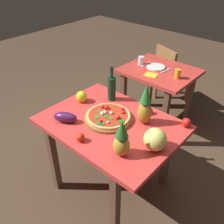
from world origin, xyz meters
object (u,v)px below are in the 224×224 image
object	(u,v)px
display_table	(111,132)
melon	(155,139)
drinking_glass_juice	(178,74)
drinking_glass_water	(141,61)
tomato_beside_pepper	(149,111)
tomato_at_corner	(80,137)
pineapple_left	(122,140)
pizza_board	(108,118)
bell_pepper	(82,97)
wine_bottle	(112,88)
eggplant	(65,117)
tomato_near_board	(186,123)
napkin_folded	(151,75)
background_table	(159,80)
fork_utensil	(146,64)
pizza	(108,115)
dining_chair	(170,72)
dinner_plate	(156,67)
knife_utensil	(166,71)
pineapple_right	(145,107)

from	to	relation	value
display_table	melon	size ratio (longest dim) A/B	6.73
drinking_glass_juice	drinking_glass_water	world-z (taller)	drinking_glass_juice
tomato_beside_pepper	tomato_at_corner	distance (m)	0.67
display_table	drinking_glass_water	world-z (taller)	drinking_glass_water
pineapple_left	drinking_glass_water	distance (m)	1.59
pizza_board	bell_pepper	xyz separation A→B (m)	(-0.38, 0.05, 0.04)
wine_bottle	eggplant	world-z (taller)	wine_bottle
tomato_near_board	napkin_folded	xyz separation A→B (m)	(-0.75, 0.60, -0.04)
bell_pepper	background_table	bearing A→B (deg)	81.23
pizza_board	wine_bottle	world-z (taller)	wine_bottle
melon	drinking_glass_juice	size ratio (longest dim) A/B	1.59
pizza_board	fork_utensil	world-z (taller)	pizza_board
pizza	tomato_at_corner	bearing A→B (deg)	-84.82
dining_chair	wine_bottle	world-z (taller)	wine_bottle
wine_bottle	background_table	bearing A→B (deg)	91.06
tomato_beside_pepper	dinner_plate	distance (m)	0.99
drinking_glass_water	dinner_plate	size ratio (longest dim) A/B	0.46
pizza_board	pizza	xyz separation A→B (m)	(0.00, 0.00, 0.03)
tomato_near_board	knife_utensil	world-z (taller)	tomato_near_board
pizza_board	pineapple_left	world-z (taller)	pineapple_left
drinking_glass_water	tomato_beside_pepper	bearing A→B (deg)	-50.00
eggplant	wine_bottle	bearing A→B (deg)	84.53
tomato_at_corner	drinking_glass_water	distance (m)	1.54
dining_chair	tomato_at_corner	distance (m)	2.13
wine_bottle	drinking_glass_water	distance (m)	0.90
display_table	wine_bottle	world-z (taller)	wine_bottle
pizza_board	napkin_folded	xyz separation A→B (m)	(-0.21, 0.95, -0.01)
pineapple_right	tomato_near_board	distance (m)	0.36
fork_utensil	drinking_glass_juice	bearing A→B (deg)	-10.87
tomato_near_board	melon	bearing A→B (deg)	-96.96
pineapple_right	knife_utensil	world-z (taller)	pineapple_right
pineapple_left	tomato_beside_pepper	bearing A→B (deg)	104.16
knife_utensil	napkin_folded	bearing A→B (deg)	-102.74
pineapple_right	drinking_glass_juice	bearing A→B (deg)	102.37
display_table	tomato_at_corner	xyz separation A→B (m)	(-0.01, -0.33, 0.14)
dining_chair	pizza_board	distance (m)	1.79
bell_pepper	napkin_folded	distance (m)	0.92
pineapple_right	melon	world-z (taller)	pineapple_right
eggplant	fork_utensil	distance (m)	1.43
pineapple_left	melon	distance (m)	0.25
wine_bottle	knife_utensil	bearing A→B (deg)	86.70
drinking_glass_water	knife_utensil	xyz separation A→B (m)	(0.33, 0.04, -0.05)
display_table	background_table	bearing A→B (deg)	102.39
tomato_near_board	drinking_glass_juice	world-z (taller)	drinking_glass_juice
drinking_glass_juice	pineapple_right	bearing A→B (deg)	-77.63
display_table	pizza_board	xyz separation A→B (m)	(-0.04, 0.01, 0.12)
tomato_beside_pepper	tomato_near_board	size ratio (longest dim) A/B	0.79
melon	eggplant	size ratio (longest dim) A/B	0.84
melon	eggplant	distance (m)	0.77
pineapple_left	dinner_plate	distance (m)	1.55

